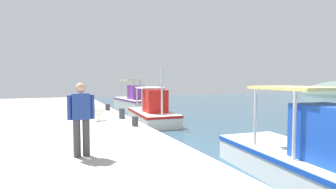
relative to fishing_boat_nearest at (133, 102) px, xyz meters
The scene contains 9 objects.
fishing_boat_nearest is the anchor object (origin of this frame).
fishing_boat_second 6.77m from the fishing_boat_nearest, ahead, with size 5.07×2.29×3.17m.
fishing_boat_third 16.72m from the fishing_boat_nearest, ahead, with size 5.38×2.50×3.19m.
pelican 10.62m from the fishing_boat_nearest, 24.06° to the right, with size 0.64×0.93×0.82m.
fisherman_standing 15.82m from the fishing_boat_nearest, 20.19° to the right, with size 0.24×0.59×1.67m.
mooring_bollard_nearest 4.12m from the fishing_boat_nearest, 127.82° to the right, with size 0.22×0.22×0.43m, color #333338.
mooring_bollard_second 6.85m from the fishing_boat_nearest, 28.34° to the right, with size 0.26×0.26×0.36m, color #333338.
mooring_bollard_third 10.06m from the fishing_boat_nearest, 18.85° to the right, with size 0.26×0.26×0.46m, color #333338.
mooring_bollard_fourth 12.04m from the fishing_boat_nearest, 15.67° to the right, with size 0.24×0.24×0.37m, color #333338.
Camera 1 is at (9.49, -3.16, 2.53)m, focal length 27.37 mm.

